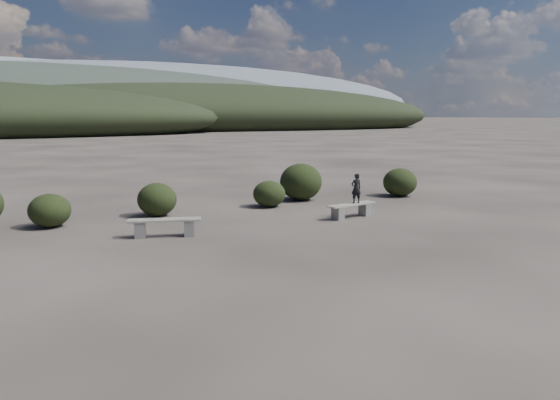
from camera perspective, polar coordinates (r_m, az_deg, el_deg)
ground at (r=10.76m, az=7.73°, el=-8.44°), size 1200.00×1200.00×0.00m
bench_left at (r=14.73m, az=-11.96°, el=-2.67°), size 1.94×0.94×0.48m
bench_right at (r=17.24m, az=7.50°, el=-0.95°), size 1.82×0.70×0.44m
seated_person at (r=17.27m, az=7.96°, el=1.22°), size 0.36×0.26×0.94m
shrub_a at (r=16.95m, az=-22.94°, el=-1.02°), size 1.18×1.18×0.97m
shrub_b at (r=17.75m, az=-12.73°, el=0.05°), size 1.24×1.24×1.06m
shrub_c at (r=19.09m, az=-1.14°, el=0.64°), size 1.14×1.14×0.91m
shrub_d at (r=20.61m, az=2.20°, el=1.92°), size 1.59×1.59×1.39m
shrub_e at (r=22.12m, az=12.42°, el=1.83°), size 1.33×1.33×1.11m
mountain_ridges at (r=347.63m, az=-27.06°, el=9.17°), size 500.00×400.00×56.00m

